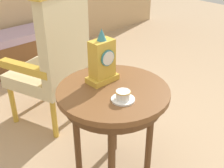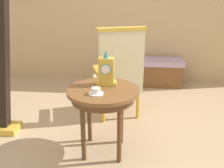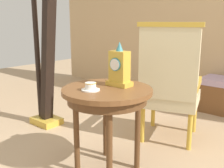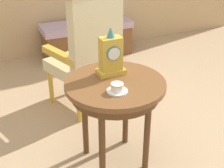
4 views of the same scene
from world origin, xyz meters
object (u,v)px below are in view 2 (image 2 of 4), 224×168
window_bench (148,72)px  teacup_left (96,91)px  side_table (103,97)px  mantel_clock (106,71)px  armchair (119,72)px

window_bench → teacup_left: bearing=-104.6°
teacup_left → side_table: bearing=70.7°
side_table → mantel_clock: mantel_clock is taller
teacup_left → mantel_clock: (0.06, 0.24, 0.11)m
teacup_left → armchair: 0.92m
side_table → mantel_clock: 0.25m
teacup_left → armchair: (0.14, 0.90, -0.10)m
side_table → mantel_clock: size_ratio=2.01×
side_table → teacup_left: size_ratio=5.07×
side_table → mantel_clock: (0.02, 0.12, 0.22)m
teacup_left → window_bench: (0.55, 2.12, -0.47)m
side_table → teacup_left: 0.17m
armchair → mantel_clock: bearing=-96.4°
side_table → teacup_left: teacup_left is taller
armchair → window_bench: (0.41, 1.22, -0.37)m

